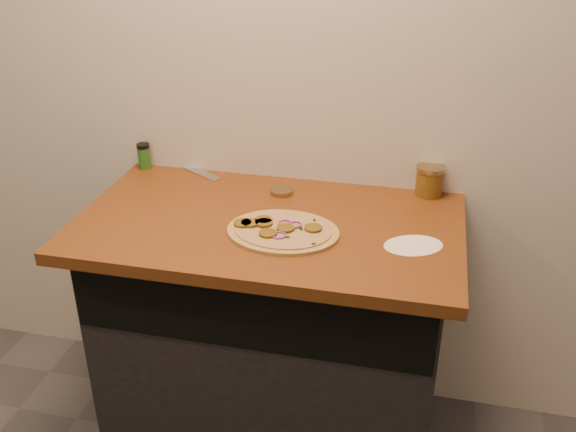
% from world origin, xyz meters
% --- Properties ---
extents(cabinet, '(1.10, 0.60, 0.86)m').
position_xyz_m(cabinet, '(0.00, 1.45, 0.43)').
color(cabinet, black).
rests_on(cabinet, ground).
extents(countertop, '(1.20, 0.70, 0.04)m').
position_xyz_m(countertop, '(0.00, 1.42, 0.88)').
color(countertop, brown).
rests_on(countertop, cabinet).
extents(pizza, '(0.34, 0.34, 0.02)m').
position_xyz_m(pizza, '(0.06, 1.35, 0.91)').
color(pizza, tan).
rests_on(pizza, countertop).
extents(chefs_knife, '(0.26, 0.17, 0.02)m').
position_xyz_m(chefs_knife, '(-0.39, 1.76, 0.91)').
color(chefs_knife, '#B7BAC1').
rests_on(chefs_knife, countertop).
extents(mason_jar_lid, '(0.10, 0.10, 0.02)m').
position_xyz_m(mason_jar_lid, '(-0.01, 1.62, 0.91)').
color(mason_jar_lid, '#917E54').
rests_on(mason_jar_lid, countertop).
extents(salsa_jar, '(0.10, 0.10, 0.10)m').
position_xyz_m(salsa_jar, '(0.48, 1.72, 0.95)').
color(salsa_jar, maroon).
rests_on(salsa_jar, countertop).
extents(spice_shaker, '(0.05, 0.05, 0.09)m').
position_xyz_m(spice_shaker, '(-0.55, 1.72, 0.95)').
color(spice_shaker, '#265C1D').
rests_on(spice_shaker, countertop).
extents(flour_spill, '(0.23, 0.23, 0.00)m').
position_xyz_m(flour_spill, '(0.45, 1.36, 0.90)').
color(flour_spill, white).
rests_on(flour_spill, countertop).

